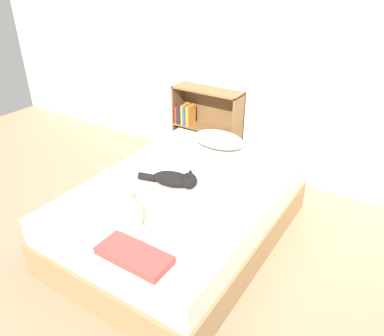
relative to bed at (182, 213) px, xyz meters
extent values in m
plane|color=#997F60|center=(0.00, 0.00, -0.25)|extent=(8.00, 8.00, 0.00)
cube|color=white|center=(0.00, 1.47, 1.00)|extent=(8.00, 0.06, 2.50)
cube|color=#99754C|center=(0.00, 0.00, -0.11)|extent=(1.47, 2.05, 0.29)
cube|color=beige|center=(0.00, 0.00, 0.15)|extent=(1.43, 1.99, 0.23)
ellipsoid|color=beige|center=(-0.13, 0.83, 0.33)|extent=(0.53, 0.34, 0.14)
ellipsoid|color=beige|center=(-0.08, -0.54, 0.33)|extent=(0.37, 0.29, 0.13)
sphere|color=beige|center=(-0.20, -0.48, 0.34)|extent=(0.15, 0.15, 0.15)
cone|color=beige|center=(-0.22, -0.52, 0.41)|extent=(0.04, 0.04, 0.03)
cone|color=beige|center=(-0.18, -0.44, 0.41)|extent=(0.04, 0.04, 0.03)
cylinder|color=beige|center=(0.12, -0.64, 0.29)|extent=(0.16, 0.12, 0.06)
ellipsoid|color=black|center=(-0.08, -0.02, 0.32)|extent=(0.37, 0.25, 0.11)
sphere|color=black|center=(0.06, 0.02, 0.33)|extent=(0.13, 0.13, 0.13)
cone|color=black|center=(0.05, 0.05, 0.40)|extent=(0.04, 0.04, 0.03)
cone|color=black|center=(0.07, -0.02, 0.40)|extent=(0.04, 0.04, 0.03)
cylinder|color=black|center=(-0.30, -0.07, 0.29)|extent=(0.16, 0.10, 0.06)
cube|color=brown|center=(-0.93, 1.30, 0.19)|extent=(0.02, 0.26, 0.90)
cube|color=brown|center=(-0.15, 1.30, 0.19)|extent=(0.02, 0.26, 0.90)
cube|color=brown|center=(-0.54, 1.30, -0.24)|extent=(0.80, 0.26, 0.02)
cube|color=brown|center=(-0.54, 1.30, 0.63)|extent=(0.80, 0.26, 0.02)
cube|color=brown|center=(-0.54, 1.30, 0.19)|extent=(0.76, 0.26, 0.02)
cube|color=brown|center=(-0.54, 1.42, 0.19)|extent=(0.80, 0.02, 0.90)
cube|color=#B7332D|center=(-0.89, 1.26, 0.30)|extent=(0.02, 0.16, 0.20)
cube|color=#232328|center=(-0.85, 1.26, 0.31)|extent=(0.04, 0.16, 0.21)
cube|color=gold|center=(-0.81, 1.26, 0.32)|extent=(0.02, 0.16, 0.23)
cube|color=#2D519E|center=(-0.78, 1.26, 0.31)|extent=(0.03, 0.16, 0.20)
cube|color=orange|center=(-0.74, 1.26, 0.32)|extent=(0.04, 0.16, 0.23)
cube|color=#B2423D|center=(0.23, -0.85, 0.29)|extent=(0.48, 0.21, 0.05)
camera|label=1|loc=(1.47, -2.12, 1.87)|focal=35.00mm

